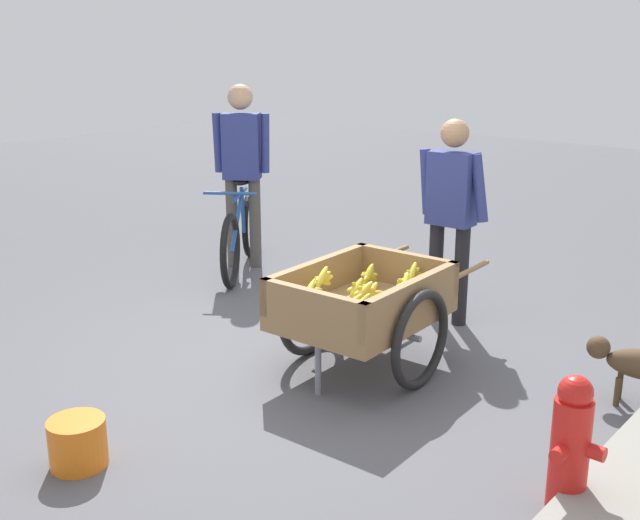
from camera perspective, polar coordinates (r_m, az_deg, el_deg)
name	(u,v)px	position (r m, az deg, el deg)	size (l,w,h in m)	color
ground_plane	(293,367)	(5.23, -2.04, -7.87)	(24.00, 24.00, 0.00)	#56565B
fruit_cart	(364,307)	(5.03, 3.23, -3.47)	(1.68, 0.97, 0.72)	#937047
vendor_person	(451,204)	(5.85, 9.67, 4.09)	(0.21, 0.59, 1.56)	black
bicycle	(241,234)	(7.24, -5.85, 1.89)	(1.39, 1.00, 0.85)	black
cyclist_person	(242,159)	(7.25, -5.78, 7.44)	(0.36, 0.45, 1.71)	#4C4742
dog	(638,364)	(4.97, 22.41, -7.08)	(0.27, 0.66, 0.40)	#4C3823
fire_hydrant	(571,443)	(3.82, 18.00, -12.74)	(0.25, 0.25, 0.67)	red
plastic_bucket	(78,443)	(4.25, -17.43, -12.73)	(0.30, 0.30, 0.25)	orange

